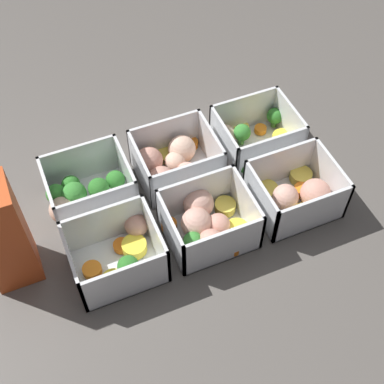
{
  "coord_description": "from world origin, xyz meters",
  "views": [
    {
      "loc": [
        0.2,
        0.48,
        0.71
      ],
      "look_at": [
        0.0,
        0.0,
        0.03
      ],
      "focal_mm": 50.0,
      "sensor_mm": 36.0,
      "label": 1
    }
  ],
  "objects": [
    {
      "name": "container_far_center",
      "position": [
        0.0,
        0.06,
        0.03
      ],
      "size": [
        0.13,
        0.13,
        0.08
      ],
      "color": "white",
      "rests_on": "ground_plane"
    },
    {
      "name": "container_near_center",
      "position": [
        0.01,
        -0.07,
        0.03
      ],
      "size": [
        0.15,
        0.12,
        0.08
      ],
      "color": "white",
      "rests_on": "ground_plane"
    },
    {
      "name": "ground_plane",
      "position": [
        0.0,
        0.0,
        0.0
      ],
      "size": [
        4.0,
        4.0,
        0.0
      ],
      "primitive_type": "plane",
      "color": "#56514C"
    },
    {
      "name": "juice_carton",
      "position": [
        0.29,
        0.01,
        0.1
      ],
      "size": [
        0.07,
        0.07,
        0.2
      ],
      "color": "#D14C1E",
      "rests_on": "ground_plane"
    },
    {
      "name": "container_far_right",
      "position": [
        0.14,
        0.06,
        0.03
      ],
      "size": [
        0.14,
        0.13,
        0.08
      ],
      "color": "white",
      "rests_on": "ground_plane"
    },
    {
      "name": "container_far_left",
      "position": [
        -0.16,
        0.07,
        0.03
      ],
      "size": [
        0.14,
        0.12,
        0.08
      ],
      "color": "white",
      "rests_on": "ground_plane"
    },
    {
      "name": "container_near_left",
      "position": [
        -0.15,
        -0.07,
        0.03
      ],
      "size": [
        0.14,
        0.13,
        0.08
      ],
      "color": "white",
      "rests_on": "ground_plane"
    },
    {
      "name": "container_near_right",
      "position": [
        0.16,
        -0.06,
        0.03
      ],
      "size": [
        0.14,
        0.13,
        0.08
      ],
      "color": "white",
      "rests_on": "ground_plane"
    }
  ]
}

